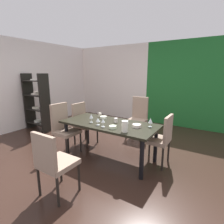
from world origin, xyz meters
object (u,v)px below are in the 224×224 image
(chair_right_far, at_px, (161,137))
(chair_head_near, at_px, (53,161))
(wine_glass_rear, at_px, (150,121))
(serving_bowl_front, at_px, (137,126))
(dining_table, at_px, (109,127))
(cup_west, at_px, (116,120))
(pitcher_near_shelf, at_px, (125,126))
(chair_left_far, at_px, (83,121))
(cup_near_window, at_px, (100,115))
(serving_bowl_south, at_px, (113,127))
(wine_glass_right, at_px, (103,121))
(chair_head_far, at_px, (138,116))
(wine_glass_corner, at_px, (91,116))
(wine_glass_center, at_px, (98,120))
(chair_left_near, at_px, (64,126))
(display_shelf, at_px, (37,102))
(serving_bowl_left, at_px, (104,118))

(chair_right_far, distance_m, chair_head_near, 1.87)
(wine_glass_rear, relative_size, serving_bowl_front, 1.04)
(dining_table, bearing_deg, cup_west, 43.06)
(wine_glass_rear, relative_size, pitcher_near_shelf, 0.86)
(dining_table, xyz_separation_m, chair_left_far, (-0.93, 0.29, -0.10))
(cup_near_window, bearing_deg, serving_bowl_south, -39.04)
(dining_table, xyz_separation_m, cup_west, (0.10, 0.09, 0.13))
(wine_glass_right, xyz_separation_m, cup_west, (0.05, 0.36, -0.06))
(chair_head_far, xyz_separation_m, wine_glass_corner, (-0.31, -1.50, 0.27))
(chair_head_far, distance_m, cup_near_window, 1.15)
(dining_table, xyz_separation_m, serving_bowl_front, (0.57, 0.03, 0.11))
(wine_glass_center, xyz_separation_m, serving_bowl_south, (0.34, -0.03, -0.07))
(chair_head_near, xyz_separation_m, wine_glass_right, (0.05, 1.06, 0.30))
(cup_near_window, xyz_separation_m, pitcher_near_shelf, (0.94, -0.59, 0.05))
(serving_bowl_front, distance_m, cup_near_window, 1.03)
(chair_head_near, distance_m, cup_west, 1.44)
(cup_west, bearing_deg, wine_glass_rear, 8.02)
(cup_west, bearing_deg, wine_glass_center, -120.61)
(wine_glass_corner, relative_size, wine_glass_rear, 1.05)
(chair_head_far, height_order, wine_glass_rear, chair_head_far)
(serving_bowl_south, bearing_deg, chair_left_near, -178.16)
(display_shelf, height_order, cup_west, display_shelf)
(serving_bowl_south, height_order, pitcher_near_shelf, pitcher_near_shelf)
(chair_right_far, distance_m, cup_west, 0.88)
(chair_right_far, xyz_separation_m, pitcher_near_shelf, (-0.42, -0.58, 0.28))
(cup_west, bearing_deg, chair_left_near, -159.53)
(chair_head_near, bearing_deg, chair_left_far, 119.72)
(wine_glass_rear, bearing_deg, cup_west, -171.98)
(chair_left_far, distance_m, serving_bowl_front, 1.53)
(wine_glass_center, xyz_separation_m, cup_west, (0.19, 0.32, -0.05))
(serving_bowl_left, height_order, cup_near_window, cup_near_window)
(wine_glass_right, bearing_deg, chair_head_near, -92.90)
(wine_glass_right, xyz_separation_m, wine_glass_rear, (0.71, 0.45, 0.01))
(chair_head_far, bearing_deg, pitcher_near_shelf, 106.91)
(wine_glass_center, height_order, serving_bowl_left, wine_glass_center)
(wine_glass_rear, bearing_deg, display_shelf, 177.43)
(chair_left_near, relative_size, wine_glass_center, 7.86)
(serving_bowl_front, bearing_deg, chair_head_far, 113.12)
(serving_bowl_south, bearing_deg, serving_bowl_front, 42.24)
(serving_bowl_front, height_order, pitcher_near_shelf, pitcher_near_shelf)
(wine_glass_right, height_order, wine_glass_center, wine_glass_right)
(chair_right_far, xyz_separation_m, wine_glass_center, (-1.01, -0.52, 0.29))
(wine_glass_corner, relative_size, wine_glass_center, 1.27)
(dining_table, distance_m, cup_west, 0.19)
(chair_head_far, bearing_deg, wine_glass_center, 86.37)
(wine_glass_corner, xyz_separation_m, pitcher_near_shelf, (0.81, -0.13, -0.03))
(wine_glass_corner, height_order, serving_bowl_front, wine_glass_corner)
(chair_left_near, xyz_separation_m, serving_bowl_left, (0.67, 0.48, 0.18))
(wine_glass_rear, relative_size, cup_near_window, 1.94)
(wine_glass_rear, height_order, serving_bowl_south, wine_glass_rear)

